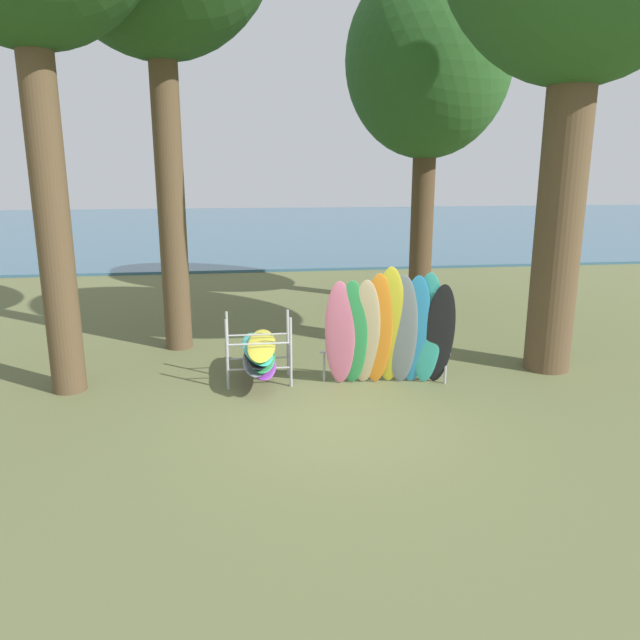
# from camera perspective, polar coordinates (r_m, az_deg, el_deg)

# --- Properties ---
(ground_plane) EXTENTS (80.00, 80.00, 0.00)m
(ground_plane) POSITION_cam_1_polar(r_m,az_deg,el_deg) (9.57, 1.92, -9.02)
(ground_plane) COLOR #60663D
(lake_water) EXTENTS (80.00, 36.00, 0.10)m
(lake_water) POSITION_cam_1_polar(r_m,az_deg,el_deg) (40.55, -5.68, 8.75)
(lake_water) COLOR #38607A
(lake_water) RESTS_ON ground
(tree_mid_behind) EXTENTS (4.36, 4.36, 8.99)m
(tree_mid_behind) POSITION_cam_1_polar(r_m,az_deg,el_deg) (17.50, 10.10, 22.58)
(tree_mid_behind) COLOR #4C3823
(tree_mid_behind) RESTS_ON ground
(leaning_board_pile) EXTENTS (2.33, 1.04, 2.22)m
(leaning_board_pile) POSITION_cam_1_polar(r_m,az_deg,el_deg) (10.49, 6.57, -1.12)
(leaning_board_pile) COLOR pink
(leaning_board_pile) RESTS_ON ground
(board_storage_rack) EXTENTS (1.15, 2.13, 1.25)m
(board_storage_rack) POSITION_cam_1_polar(r_m,az_deg,el_deg) (10.91, -5.70, -3.06)
(board_storage_rack) COLOR #9EA0A5
(board_storage_rack) RESTS_ON ground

